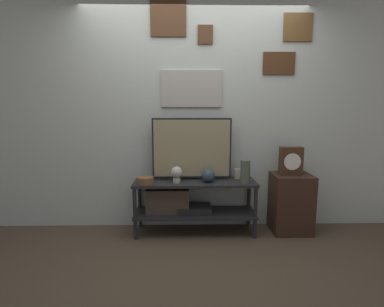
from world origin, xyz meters
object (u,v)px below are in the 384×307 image
(vase_tall_ceramic, at_px, (245,172))
(candle_jar, at_px, (238,174))
(mantel_clock, at_px, (291,161))
(decorative_bust, at_px, (177,173))
(television, at_px, (192,148))
(vase_wide_bowl, at_px, (145,180))
(vase_round_glass, at_px, (208,176))

(vase_tall_ceramic, height_order, candle_jar, vase_tall_ceramic)
(candle_jar, height_order, mantel_clock, mantel_clock)
(decorative_bust, bearing_deg, television, 41.10)
(vase_tall_ceramic, height_order, vase_wide_bowl, vase_tall_ceramic)
(vase_wide_bowl, relative_size, mantel_clock, 0.57)
(television, relative_size, vase_round_glass, 6.12)
(television, distance_m, vase_wide_bowl, 0.62)
(vase_round_glass, distance_m, decorative_bust, 0.35)
(vase_tall_ceramic, xyz_separation_m, candle_jar, (-0.04, 0.21, -0.07))
(vase_round_glass, height_order, decorative_bust, decorative_bust)
(candle_jar, relative_size, decorative_bust, 0.64)
(candle_jar, bearing_deg, vase_round_glass, -157.02)
(vase_wide_bowl, distance_m, decorative_bust, 0.34)
(television, height_order, decorative_bust, television)
(television, relative_size, candle_jar, 7.74)
(mantel_clock, bearing_deg, vase_round_glass, -176.96)
(mantel_clock, bearing_deg, decorative_bust, -177.00)
(vase_wide_bowl, xyz_separation_m, candle_jar, (1.03, 0.20, 0.02))
(vase_round_glass, relative_size, mantel_clock, 0.46)
(vase_wide_bowl, height_order, decorative_bust, decorative_bust)
(television, distance_m, candle_jar, 0.61)
(vase_round_glass, relative_size, candle_jar, 1.27)
(mantel_clock, bearing_deg, vase_tall_ceramic, -167.80)
(decorative_bust, bearing_deg, mantel_clock, 3.00)
(vase_tall_ceramic, bearing_deg, vase_wide_bowl, 179.41)
(vase_wide_bowl, distance_m, vase_round_glass, 0.68)
(vase_tall_ceramic, height_order, vase_round_glass, vase_tall_ceramic)
(vase_tall_ceramic, xyz_separation_m, decorative_bust, (-0.74, 0.05, -0.03))
(television, bearing_deg, vase_tall_ceramic, -18.84)
(candle_jar, relative_size, mantel_clock, 0.37)
(mantel_clock, bearing_deg, television, 175.82)
(decorative_bust, distance_m, mantel_clock, 1.27)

